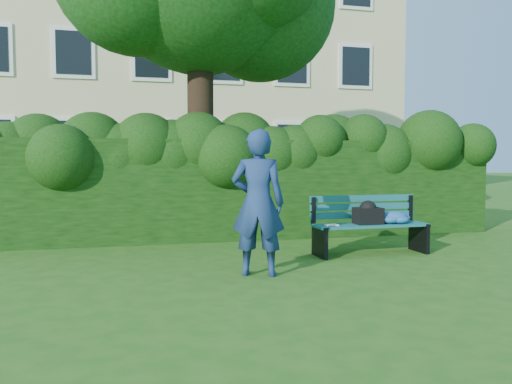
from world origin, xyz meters
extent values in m
plane|color=#235616|center=(0.00, 0.00, 0.00)|extent=(80.00, 80.00, 0.00)
cube|color=beige|center=(0.00, 14.00, 6.00)|extent=(16.00, 8.00, 12.00)
cube|color=white|center=(-3.60, 9.98, 2.00)|extent=(1.30, 0.08, 1.60)
cube|color=black|center=(-3.60, 9.94, 2.00)|extent=(1.05, 0.04, 1.35)
cube|color=white|center=(-1.20, 9.98, 2.00)|extent=(1.30, 0.08, 1.60)
cube|color=black|center=(-1.20, 9.94, 2.00)|extent=(1.05, 0.04, 1.35)
cube|color=white|center=(1.20, 9.98, 2.00)|extent=(1.30, 0.08, 1.60)
cube|color=black|center=(1.20, 9.94, 2.00)|extent=(1.05, 0.04, 1.35)
cube|color=white|center=(3.60, 9.98, 2.00)|extent=(1.30, 0.08, 1.60)
cube|color=black|center=(3.60, 9.94, 2.00)|extent=(1.05, 0.04, 1.35)
cube|color=white|center=(6.00, 9.98, 2.00)|extent=(1.30, 0.08, 1.60)
cube|color=black|center=(6.00, 9.94, 2.00)|extent=(1.05, 0.04, 1.35)
cube|color=white|center=(-3.60, 9.98, 4.80)|extent=(1.30, 0.08, 1.60)
cube|color=black|center=(-3.60, 9.94, 4.80)|extent=(1.05, 0.04, 1.35)
cube|color=white|center=(-1.20, 9.98, 4.80)|extent=(1.30, 0.08, 1.60)
cube|color=black|center=(-1.20, 9.94, 4.80)|extent=(1.05, 0.04, 1.35)
cube|color=white|center=(1.20, 9.98, 4.80)|extent=(1.30, 0.08, 1.60)
cube|color=black|center=(1.20, 9.94, 4.80)|extent=(1.05, 0.04, 1.35)
cube|color=white|center=(3.60, 9.98, 4.80)|extent=(1.30, 0.08, 1.60)
cube|color=black|center=(3.60, 9.94, 4.80)|extent=(1.05, 0.04, 1.35)
cube|color=white|center=(6.00, 9.98, 4.80)|extent=(1.30, 0.08, 1.60)
cube|color=black|center=(6.00, 9.94, 4.80)|extent=(1.05, 0.04, 1.35)
cube|color=black|center=(0.00, 2.20, 0.90)|extent=(10.00, 1.00, 1.80)
cylinder|color=black|center=(-0.54, 2.93, 2.51)|extent=(0.51, 0.51, 5.02)
sphere|color=#14350A|center=(0.76, 3.33, 4.62)|extent=(3.10, 3.10, 3.10)
cube|color=#104E52|center=(1.68, -0.10, 0.45)|extent=(1.78, 0.14, 0.04)
cube|color=#104E52|center=(1.68, 0.02, 0.45)|extent=(1.78, 0.14, 0.04)
cube|color=#104E52|center=(1.68, 0.14, 0.45)|extent=(1.78, 0.14, 0.04)
cube|color=#104E52|center=(1.68, 0.26, 0.45)|extent=(1.78, 0.14, 0.04)
cube|color=#104E52|center=(1.68, 0.34, 0.58)|extent=(1.78, 0.07, 0.10)
cube|color=#104E52|center=(1.68, 0.35, 0.71)|extent=(1.78, 0.07, 0.10)
cube|color=#104E52|center=(1.68, 0.36, 0.84)|extent=(1.78, 0.07, 0.10)
cube|color=black|center=(0.84, 0.06, 0.22)|extent=(0.07, 0.50, 0.44)
cube|color=black|center=(0.84, 0.32, 0.65)|extent=(0.06, 0.06, 0.45)
cube|color=black|center=(0.84, 0.01, 0.44)|extent=(0.07, 0.42, 0.05)
cube|color=black|center=(2.52, 0.10, 0.22)|extent=(0.07, 0.50, 0.44)
cube|color=black|center=(2.51, 0.36, 0.65)|extent=(0.06, 0.06, 0.45)
cube|color=black|center=(2.52, 0.05, 0.44)|extent=(0.07, 0.42, 0.05)
cube|color=white|center=(1.01, 0.02, 0.48)|extent=(0.18, 0.13, 0.02)
cube|color=black|center=(1.63, 0.08, 0.59)|extent=(0.41, 0.30, 0.25)
imported|color=navy|center=(-0.33, -0.85, 0.91)|extent=(0.77, 0.63, 1.82)
camera|label=1|loc=(-1.83, -6.84, 1.45)|focal=35.00mm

